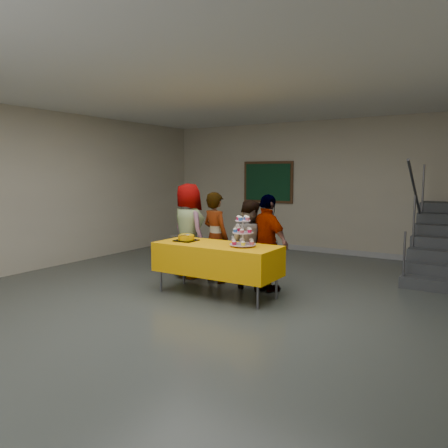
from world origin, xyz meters
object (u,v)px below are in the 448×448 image
object	(u,v)px
bake_table	(217,258)
schoolchild_b	(216,237)
noticeboard	(268,182)
bear_cake	(186,237)
cupcake_stand	(243,234)
schoolchild_a	(188,230)
schoolchild_c	(249,244)
schoolchild_d	(268,243)

from	to	relation	value
bake_table	schoolchild_b	distance (m)	0.83
bake_table	noticeboard	world-z (taller)	noticeboard
schoolchild_b	noticeboard	distance (m)	3.74
schoolchild_b	noticeboard	size ratio (longest dim) A/B	1.16
bear_cake	cupcake_stand	bearing A→B (deg)	1.49
bear_cake	schoolchild_a	bearing A→B (deg)	124.46
bake_table	schoolchild_b	size ratio (longest dim) A/B	1.25
noticeboard	schoolchild_a	bearing A→B (deg)	-86.87
bake_table	schoolchild_c	xyz separation A→B (m)	(0.20, 0.62, 0.14)
schoolchild_b	noticeboard	world-z (taller)	noticeboard
schoolchild_b	noticeboard	xyz separation A→B (m)	(-0.80, 3.55, 0.85)
bake_table	schoolchild_a	distance (m)	1.32
schoolchild_b	noticeboard	bearing A→B (deg)	-60.01
bear_cake	schoolchild_d	bearing A→B (deg)	28.43
schoolchild_b	cupcake_stand	bearing A→B (deg)	161.29
schoolchild_d	bear_cake	bearing A→B (deg)	51.99
schoolchild_a	schoolchild_d	size ratio (longest dim) A/B	1.10
schoolchild_a	noticeboard	size ratio (longest dim) A/B	1.26
schoolchild_a	schoolchild_b	xyz separation A→B (m)	(0.61, -0.07, -0.07)
cupcake_stand	schoolchild_d	distance (m)	0.61
cupcake_stand	schoolchild_b	size ratio (longest dim) A/B	0.30
bear_cake	schoolchild_c	size ratio (longest dim) A/B	0.26
schoolchild_d	noticeboard	xyz separation A→B (m)	(-1.80, 3.62, 0.85)
schoolchild_d	schoolchild_c	bearing A→B (deg)	19.74
schoolchild_c	noticeboard	bearing A→B (deg)	-65.61
bear_cake	schoolchild_a	size ratio (longest dim) A/B	0.22
schoolchild_c	noticeboard	world-z (taller)	noticeboard
bake_table	schoolchild_c	distance (m)	0.66
bear_cake	schoolchild_b	world-z (taller)	schoolchild_b
schoolchild_d	schoolchild_a	bearing A→B (deg)	18.58
schoolchild_c	schoolchild_d	world-z (taller)	schoolchild_d
schoolchild_c	schoolchild_b	bearing A→B (deg)	-2.14
bake_table	schoolchild_c	world-z (taller)	schoolchild_c
cupcake_stand	schoolchild_a	distance (m)	1.66
schoolchild_a	noticeboard	bearing A→B (deg)	-64.57
schoolchild_b	schoolchild_d	xyz separation A→B (m)	(1.00, -0.07, -0.00)
bear_cake	schoolchild_a	xyz separation A→B (m)	(-0.51, 0.74, -0.01)
schoolchild_a	noticeboard	xyz separation A→B (m)	(-0.19, 3.48, 0.78)
bake_table	bear_cake	world-z (taller)	bear_cake
cupcake_stand	noticeboard	world-z (taller)	noticeboard
cupcake_stand	noticeboard	size ratio (longest dim) A/B	0.34
bear_cake	schoolchild_d	xyz separation A→B (m)	(1.10, 0.60, -0.08)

